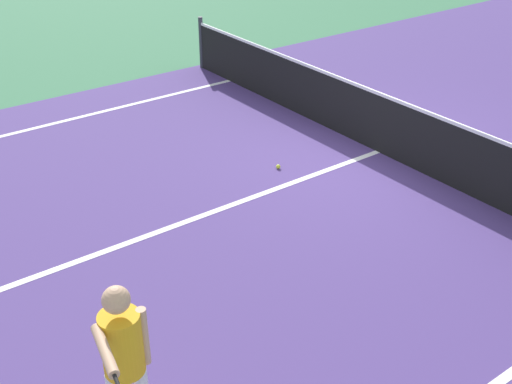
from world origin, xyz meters
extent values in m
plane|color=#38724C|center=(0.00, 0.00, 0.00)|extent=(60.00, 60.00, 0.00)
cube|color=#4C387A|center=(0.00, 0.00, 0.00)|extent=(10.62, 24.40, 0.00)
cube|color=white|center=(0.00, -3.20, 0.00)|extent=(0.10, 6.40, 0.01)
cylinder|color=#33383D|center=(-5.14, 0.00, 0.54)|extent=(0.09, 0.09, 1.07)
cube|color=black|center=(0.00, 0.00, 0.46)|extent=(10.28, 0.02, 0.91)
cube|color=white|center=(0.00, 0.00, 0.94)|extent=(10.28, 0.03, 0.05)
cylinder|color=gold|center=(2.68, -5.64, 1.04)|extent=(0.32, 0.32, 0.54)
sphere|color=tan|center=(2.68, -5.64, 1.46)|extent=(0.21, 0.21, 0.21)
cylinder|color=tan|center=(2.72, -5.48, 1.05)|extent=(0.08, 0.08, 0.52)
cylinder|color=tan|center=(2.91, -5.86, 1.26)|extent=(0.53, 0.18, 0.08)
sphere|color=#CCE033|center=(-0.48, -1.62, 0.03)|extent=(0.07, 0.07, 0.07)
camera|label=1|loc=(6.29, -7.06, 4.44)|focal=45.79mm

